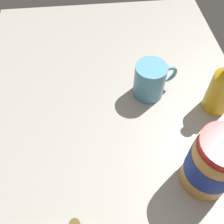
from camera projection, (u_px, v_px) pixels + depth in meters
The scene contains 4 objects.
ground_plane at pixel (114, 114), 68.60cm from camera, with size 99.30×71.94×3.40cm, color gray.
peanut_butter_jar at pixel (213, 163), 50.10cm from camera, with size 10.08×10.08×15.49cm.
honey_bottle at pixel (223, 88), 62.14cm from camera, with size 6.46×6.46×16.29cm.
coffee_mug at pixel (150, 80), 66.90cm from camera, with size 8.09×11.79×9.61cm.
Camera 1 is at (39.84, -4.80, 53.94)cm, focal length 41.59 mm.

